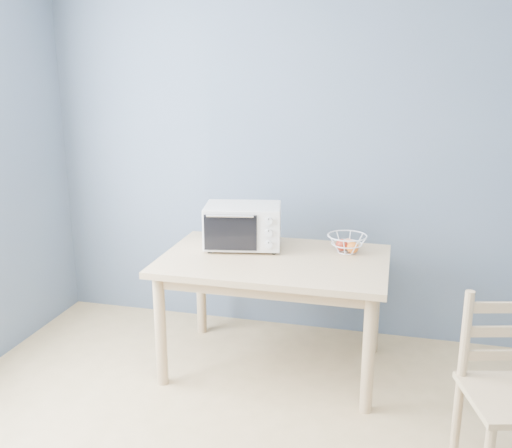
% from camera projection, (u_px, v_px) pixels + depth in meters
% --- Properties ---
extents(room, '(4.01, 4.51, 2.61)m').
position_uv_depth(room, '(226.00, 255.00, 1.86)').
color(room, tan).
rests_on(room, ground).
extents(dining_table, '(1.40, 0.90, 0.75)m').
position_uv_depth(dining_table, '(274.00, 273.00, 3.57)').
color(dining_table, tan).
rests_on(dining_table, ground).
extents(toaster_oven, '(0.54, 0.44, 0.29)m').
position_uv_depth(toaster_oven, '(240.00, 225.00, 3.71)').
color(toaster_oven, beige).
rests_on(toaster_oven, dining_table).
extents(fruit_basket, '(0.27, 0.27, 0.12)m').
position_uv_depth(fruit_basket, '(347.00, 243.00, 3.64)').
color(fruit_basket, silver).
rests_on(fruit_basket, dining_table).
extents(dining_chair, '(0.52, 0.52, 0.91)m').
position_uv_depth(dining_chair, '(512.00, 397.00, 2.58)').
color(dining_chair, tan).
rests_on(dining_chair, ground).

